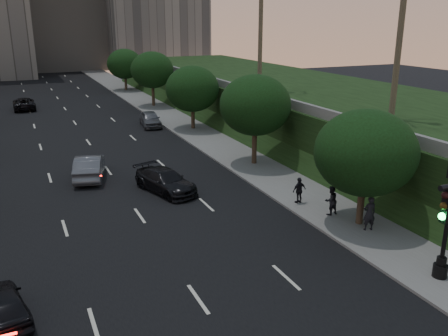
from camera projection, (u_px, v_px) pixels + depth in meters
name	position (u px, v px, depth m)	size (l,w,h in m)	color
road_surface	(92.00, 148.00, 40.28)	(16.00, 140.00, 0.02)	black
sidewalk_right	(204.00, 135.00, 44.25)	(4.50, 140.00, 0.15)	slate
embankment	(322.00, 109.00, 46.51)	(18.00, 90.00, 4.00)	black
parapet_wall	(245.00, 90.00, 42.49)	(0.35, 90.00, 0.70)	slate
office_block_mid	(60.00, 6.00, 101.36)	(22.00, 18.00, 26.00)	gray
tree_right_a	(365.00, 153.00, 23.94)	(5.20, 5.20, 6.24)	#38281C
tree_right_b	(255.00, 105.00, 34.23)	(5.20, 5.20, 6.74)	#38281C
tree_right_c	(192.00, 89.00, 45.69)	(5.20, 5.20, 6.24)	#38281C
tree_right_d	(152.00, 70.00, 57.73)	(5.20, 5.20, 6.74)	#38281C
tree_right_e	(125.00, 64.00, 70.93)	(5.20, 5.20, 6.24)	#38281C
street_lamp	(447.00, 222.00, 19.14)	(0.64, 0.64, 5.62)	black
sedan_near_left	(2.00, 305.00, 17.07)	(1.52, 3.79, 1.29)	black
sedan_mid_left	(89.00, 167.00, 32.40)	(1.74, 4.99, 1.64)	#585A60
sedan_far_left	(24.00, 104.00, 56.97)	(2.42, 5.24, 1.46)	black
sedan_near_right	(166.00, 181.00, 29.84)	(2.02, 4.96, 1.44)	black
sedan_far_right	(150.00, 119.00, 48.03)	(1.82, 4.52, 1.54)	#595C61
pedestrian_a	(369.00, 213.00, 24.02)	(0.66, 0.43, 1.82)	black
pedestrian_b	(331.00, 200.00, 25.99)	(0.80, 0.62, 1.65)	black
pedestrian_c	(299.00, 190.00, 27.62)	(0.91, 0.38, 1.56)	black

